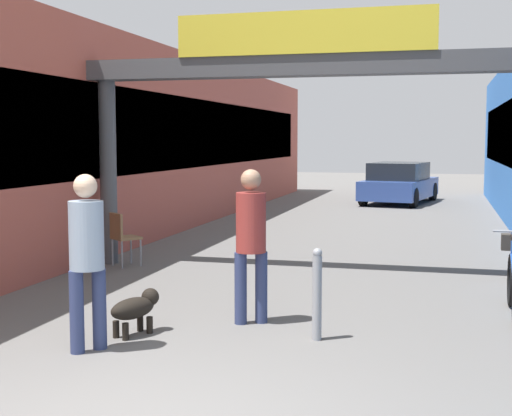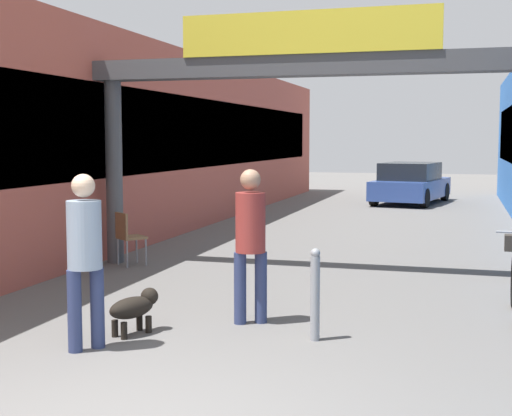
# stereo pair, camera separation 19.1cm
# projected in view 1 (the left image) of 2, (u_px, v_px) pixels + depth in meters

# --- Properties ---
(storefront_left) EXTENTS (3.00, 26.00, 4.06)m
(storefront_left) POSITION_uv_depth(u_px,v_px,m) (123.00, 142.00, 16.46)
(storefront_left) COLOR #B25142
(storefront_left) RESTS_ON ground_plane
(arcade_sign_gateway) EXTENTS (7.40, 0.47, 4.01)m
(arcade_sign_gateway) POSITION_uv_depth(u_px,v_px,m) (305.00, 91.00, 10.95)
(arcade_sign_gateway) COLOR #4C4C4F
(arcade_sign_gateway) RESTS_ON ground_plane
(pedestrian_with_dog) EXTENTS (0.48, 0.48, 1.76)m
(pedestrian_with_dog) POSITION_uv_depth(u_px,v_px,m) (87.00, 250.00, 6.98)
(pedestrian_with_dog) COLOR navy
(pedestrian_with_dog) RESTS_ON ground_plane
(pedestrian_companion) EXTENTS (0.46, 0.46, 1.76)m
(pedestrian_companion) POSITION_uv_depth(u_px,v_px,m) (251.00, 235.00, 8.04)
(pedestrian_companion) COLOR navy
(pedestrian_companion) RESTS_ON ground_plane
(dog_on_leash) EXTENTS (0.46, 0.67, 0.47)m
(dog_on_leash) POSITION_uv_depth(u_px,v_px,m) (136.00, 308.00, 7.64)
(dog_on_leash) COLOR black
(dog_on_leash) RESTS_ON ground_plane
(bollard_post_metal) EXTENTS (0.10, 0.10, 0.97)m
(bollard_post_metal) POSITION_uv_depth(u_px,v_px,m) (317.00, 293.00, 7.42)
(bollard_post_metal) COLOR gray
(bollard_post_metal) RESTS_ON ground_plane
(cafe_chair_wood_nearer) EXTENTS (0.56, 0.56, 0.89)m
(cafe_chair_wood_nearer) POSITION_uv_depth(u_px,v_px,m) (122.00, 234.00, 11.70)
(cafe_chair_wood_nearer) COLOR gray
(cafe_chair_wood_nearer) RESTS_ON ground_plane
(parked_car_blue) EXTENTS (2.45, 4.25, 1.33)m
(parked_car_blue) POSITION_uv_depth(u_px,v_px,m) (399.00, 183.00, 23.33)
(parked_car_blue) COLOR #2D478C
(parked_car_blue) RESTS_ON ground_plane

